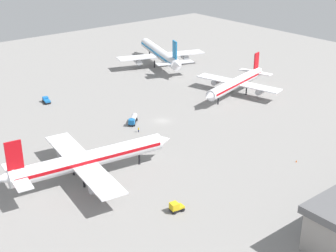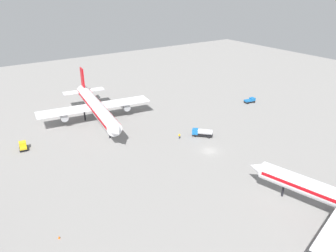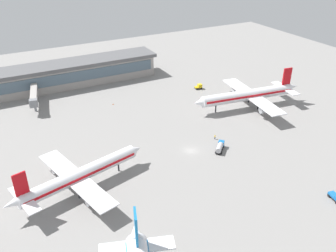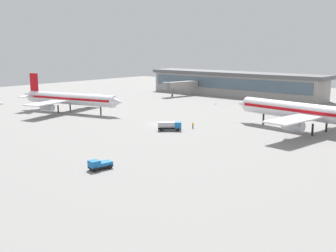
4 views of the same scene
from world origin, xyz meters
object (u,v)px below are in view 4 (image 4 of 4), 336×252
Objects in this scene: ground_crew_worker at (193,125)px; safety_cone_near_gate at (216,104)px; airplane_at_gate at (69,99)px; pushback_tractor at (99,164)px; airplane_taxiing at (311,112)px; fuel_truck at (169,126)px; baggage_tug at (318,113)px.

ground_crew_worker is 49.31m from safety_cone_near_gate.
ground_crew_worker is (-49.82, -5.28, -3.92)m from airplane_at_gate.
safety_cone_near_gate is (32.61, -87.12, -0.67)m from pushback_tractor.
airplane_at_gate reaches higher than pushback_tractor.
ground_crew_worker is at bearing 37.72° from airplane_taxiing.
airplane_at_gate is at bearing 133.77° from fuel_truck.
baggage_tug is 0.59× the size of fuel_truck.
fuel_truck is at bearing 110.61° from safety_cone_near_gate.
airplane_taxiing is at bearing 55.22° from ground_crew_worker.
airplane_at_gate is 25.47× the size of ground_crew_worker.
airplane_at_gate is 50.25m from ground_crew_worker.
pushback_tractor is at bearing -87.71° from baggage_tug.
pushback_tractor reaches higher than ground_crew_worker.
pushback_tractor is 44.27m from ground_crew_worker.
baggage_tug is 46.18m from ground_crew_worker.
safety_cone_near_gate is at bearing 66.40° from fuel_truck.
airplane_at_gate is 7.28× the size of fuel_truck.
airplane_taxiing is 29.27× the size of ground_crew_worker.
pushback_tractor is 7.77× the size of safety_cone_near_gate.
fuel_truck is 38.46m from pushback_tractor.
pushback_tractor is (9.00, 84.77, -0.19)m from baggage_tug.
airplane_at_gate reaches higher than baggage_tug.
fuel_truck reaches higher than pushback_tractor.
safety_cone_near_gate is at bearing 46.30° from airplane_at_gate.
airplane_at_gate is at bearing 60.59° from safety_cone_near_gate.
pushback_tractor reaches higher than safety_cone_near_gate.
airplane_taxiing is (-77.08, -21.02, 0.64)m from airplane_at_gate.
airplane_at_gate reaches higher than ground_crew_worker.
airplane_taxiing reaches higher than safety_cone_near_gate.
fuel_truck is at bearing -106.33° from baggage_tug.
safety_cone_near_gate is at bearing 141.67° from ground_crew_worker.
baggage_tug reaches higher than safety_cone_near_gate.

